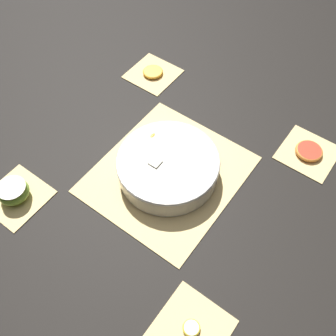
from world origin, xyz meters
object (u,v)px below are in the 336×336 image
Objects in this scene: orange_slice_whole at (153,72)px; banana_coin_single at (191,328)px; grapefruit_slice at (309,151)px; fruit_salad_bowl at (168,165)px; apple_half at (13,192)px.

banana_coin_single is at bearing 43.41° from orange_slice_whole.
fruit_salad_bowl is at bearing -43.50° from grapefruit_slice.
banana_coin_single is at bearing 0.00° from grapefruit_slice.
orange_slice_whole is (-0.61, 0.00, -0.02)m from apple_half.
grapefruit_slice is at bearing 90.00° from orange_slice_whole.
fruit_salad_bowl is 0.42m from banana_coin_single.
banana_coin_single is at bearing 90.00° from apple_half.
banana_coin_single is at bearing 43.48° from fruit_salad_bowl.
orange_slice_whole is at bearing 180.00° from apple_half.
grapefruit_slice reaches higher than banana_coin_single.
orange_slice_whole is 0.84m from banana_coin_single.
apple_half is 0.84m from grapefruit_slice.
orange_slice_whole is 0.87× the size of grapefruit_slice.
fruit_salad_bowl is at bearing 43.34° from orange_slice_whole.
banana_coin_single is (0.31, 0.29, -0.03)m from fruit_salad_bowl.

